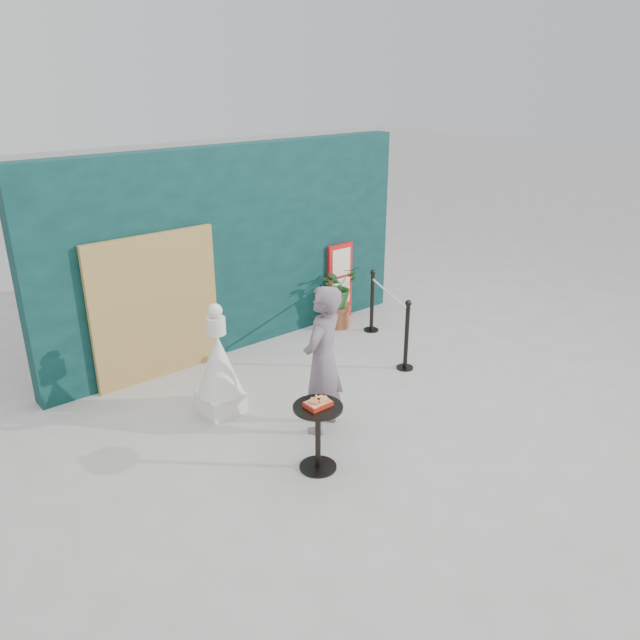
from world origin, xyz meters
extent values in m
plane|color=#ADAAA5|center=(0.00, 0.00, 0.00)|extent=(60.00, 60.00, 0.00)
cube|color=black|center=(0.00, 3.15, 1.50)|extent=(6.00, 0.30, 3.00)
cube|color=tan|center=(-1.40, 2.94, 1.00)|extent=(1.80, 0.08, 2.00)
imported|color=slate|center=(-0.58, 0.46, 0.89)|extent=(0.76, 0.65, 1.77)
cube|color=red|center=(1.90, 2.96, 0.65)|extent=(0.50, 0.06, 1.30)
cube|color=beige|center=(1.90, 2.92, 1.00)|extent=(0.38, 0.02, 0.45)
cube|color=beige|center=(1.90, 2.92, 0.50)|extent=(0.38, 0.02, 0.45)
cube|color=red|center=(1.90, 2.92, 0.15)|extent=(0.38, 0.02, 0.18)
cube|color=white|center=(-1.29, 1.57, 0.13)|extent=(0.48, 0.48, 0.26)
cone|color=white|center=(-1.29, 1.57, 0.65)|extent=(0.56, 0.56, 0.78)
cylinder|color=white|center=(-1.29, 1.57, 1.15)|extent=(0.23, 0.23, 0.21)
sphere|color=white|center=(-1.29, 1.57, 1.34)|extent=(0.17, 0.17, 0.17)
cylinder|color=black|center=(-1.13, -0.12, 0.01)|extent=(0.40, 0.40, 0.02)
cylinder|color=black|center=(-1.13, -0.12, 0.36)|extent=(0.06, 0.06, 0.72)
cylinder|color=black|center=(-1.13, -0.12, 0.73)|extent=(0.52, 0.52, 0.03)
cube|color=#AB2412|center=(-1.13, -0.12, 0.78)|extent=(0.26, 0.19, 0.05)
cube|color=red|center=(-1.13, -0.12, 0.80)|extent=(0.24, 0.17, 0.00)
cube|color=#D98F4F|center=(-1.17, -0.11, 0.82)|extent=(0.15, 0.14, 0.02)
cube|color=#E4A453|center=(-1.08, -0.14, 0.82)|extent=(0.13, 0.13, 0.02)
cone|color=gold|center=(-1.11, -0.07, 0.83)|extent=(0.06, 0.06, 0.06)
cylinder|color=brown|center=(1.64, 2.70, 0.16)|extent=(0.37, 0.37, 0.31)
cylinder|color=#985E31|center=(1.64, 2.70, 0.34)|extent=(0.41, 0.41, 0.05)
imported|color=#2C5E28|center=(1.64, 2.70, 0.70)|extent=(0.61, 0.53, 0.68)
cylinder|color=black|center=(1.34, 0.92, 0.01)|extent=(0.24, 0.24, 0.02)
cylinder|color=black|center=(1.34, 0.92, 0.48)|extent=(0.06, 0.06, 0.96)
sphere|color=black|center=(1.34, 0.92, 0.99)|extent=(0.09, 0.09, 0.09)
cylinder|color=black|center=(1.94, 2.22, 0.01)|extent=(0.24, 0.24, 0.02)
cylinder|color=black|center=(1.94, 2.22, 0.48)|extent=(0.06, 0.06, 0.96)
sphere|color=black|center=(1.94, 2.22, 0.99)|extent=(0.09, 0.09, 0.09)
cylinder|color=silver|center=(1.64, 1.57, 0.88)|extent=(0.63, 1.31, 0.03)
camera|label=1|loc=(-4.70, -4.42, 3.95)|focal=35.00mm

